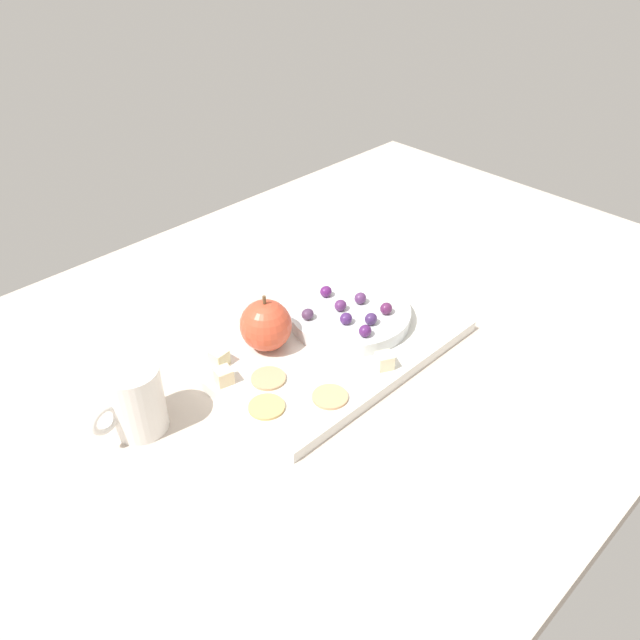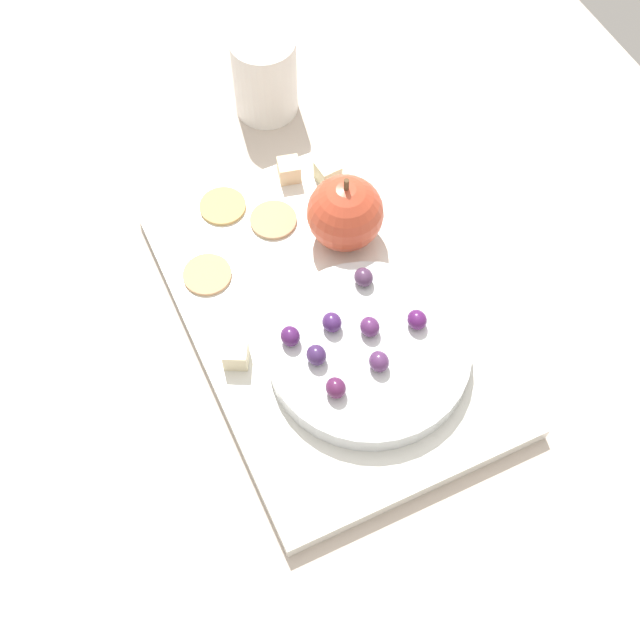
# 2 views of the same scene
# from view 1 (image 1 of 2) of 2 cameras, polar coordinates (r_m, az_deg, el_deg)

# --- Properties ---
(table) EXTENTS (1.48, 0.93, 0.03)m
(table) POSITION_cam_1_polar(r_m,az_deg,el_deg) (0.97, -0.79, -3.16)
(table) COLOR #C1B1A2
(table) RESTS_ON ground
(platter) EXTENTS (0.38, 0.25, 0.02)m
(platter) POSITION_cam_1_polar(r_m,az_deg,el_deg) (0.96, 0.87, -2.13)
(platter) COLOR silver
(platter) RESTS_ON table
(serving_dish) EXTENTS (0.19, 0.19, 0.02)m
(serving_dish) POSITION_cam_1_polar(r_m,az_deg,el_deg) (0.99, 2.64, 0.54)
(serving_dish) COLOR silver
(serving_dish) RESTS_ON platter
(apple_whole) EXTENTS (0.08, 0.08, 0.08)m
(apple_whole) POSITION_cam_1_polar(r_m,az_deg,el_deg) (0.92, -4.81, -0.46)
(apple_whole) COLOR #CA492F
(apple_whole) RESTS_ON platter
(apple_stem) EXTENTS (0.01, 0.01, 0.01)m
(apple_stem) POSITION_cam_1_polar(r_m,az_deg,el_deg) (0.90, -4.95, 1.78)
(apple_stem) COLOR brown
(apple_stem) RESTS_ON apple_whole
(cheese_cube_0) EXTENTS (0.03, 0.03, 0.02)m
(cheese_cube_0) POSITION_cam_1_polar(r_m,az_deg,el_deg) (0.90, 5.73, -3.61)
(cheese_cube_0) COLOR beige
(cheese_cube_0) RESTS_ON platter
(cheese_cube_1) EXTENTS (0.02, 0.02, 0.02)m
(cheese_cube_1) POSITION_cam_1_polar(r_m,az_deg,el_deg) (0.91, -8.90, -3.30)
(cheese_cube_1) COLOR beige
(cheese_cube_1) RESTS_ON platter
(cheese_cube_2) EXTENTS (0.03, 0.03, 0.02)m
(cheese_cube_2) POSITION_cam_1_polar(r_m,az_deg,el_deg) (0.88, -8.51, -4.92)
(cheese_cube_2) COLOR beige
(cheese_cube_2) RESTS_ON platter
(cracker_0) EXTENTS (0.05, 0.05, 0.00)m
(cracker_0) POSITION_cam_1_polar(r_m,az_deg,el_deg) (0.86, 0.90, -6.80)
(cracker_0) COLOR tan
(cracker_0) RESTS_ON platter
(cracker_1) EXTENTS (0.05, 0.05, 0.00)m
(cracker_1) POSITION_cam_1_polar(r_m,az_deg,el_deg) (0.84, -4.74, -7.65)
(cracker_1) COLOR tan
(cracker_1) RESTS_ON platter
(cracker_2) EXTENTS (0.05, 0.05, 0.00)m
(cracker_2) POSITION_cam_1_polar(r_m,az_deg,el_deg) (0.89, -4.58, -5.17)
(cracker_2) COLOR tan
(cracker_2) RESTS_ON platter
(grape_0) EXTENTS (0.02, 0.02, 0.02)m
(grape_0) POSITION_cam_1_polar(r_m,az_deg,el_deg) (1.00, 0.53, 2.54)
(grape_0) COLOR #551C5D
(grape_0) RESTS_ON serving_dish
(grape_1) EXTENTS (0.02, 0.02, 0.02)m
(grape_1) POSITION_cam_1_polar(r_m,az_deg,el_deg) (0.94, 2.31, 0.14)
(grape_1) COLOR #452360
(grape_1) RESTS_ON serving_dish
(grape_2) EXTENTS (0.02, 0.02, 0.02)m
(grape_2) POSITION_cam_1_polar(r_m,az_deg,el_deg) (0.97, 5.87, 1.02)
(grape_2) COLOR #57204C
(grape_2) RESTS_ON serving_dish
(grape_3) EXTENTS (0.02, 0.02, 0.02)m
(grape_3) POSITION_cam_1_polar(r_m,az_deg,el_deg) (0.95, -1.10, 0.52)
(grape_3) COLOR #4D2F4F
(grape_3) RESTS_ON serving_dish
(grape_4) EXTENTS (0.02, 0.02, 0.02)m
(grape_4) POSITION_cam_1_polar(r_m,az_deg,el_deg) (0.97, 1.84, 1.29)
(grape_4) COLOR #57275D
(grape_4) RESTS_ON serving_dish
(grape_5) EXTENTS (0.02, 0.02, 0.02)m
(grape_5) POSITION_cam_1_polar(r_m,az_deg,el_deg) (0.92, 4.01, -0.96)
(grape_5) COLOR #4C1D5A
(grape_5) RESTS_ON serving_dish
(grape_6) EXTENTS (0.02, 0.02, 0.02)m
(grape_6) POSITION_cam_1_polar(r_m,az_deg,el_deg) (0.99, 3.58, 1.93)
(grape_6) COLOR #572E5E
(grape_6) RESTS_ON serving_dish
(grape_7) EXTENTS (0.02, 0.02, 0.02)m
(grape_7) POSITION_cam_1_polar(r_m,az_deg,el_deg) (0.95, 4.52, 0.09)
(grape_7) COLOR #402659
(grape_7) RESTS_ON serving_dish
(cup) EXTENTS (0.10, 0.07, 0.09)m
(cup) POSITION_cam_1_polar(r_m,az_deg,el_deg) (0.84, -16.02, -6.78)
(cup) COLOR silver
(cup) RESTS_ON table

